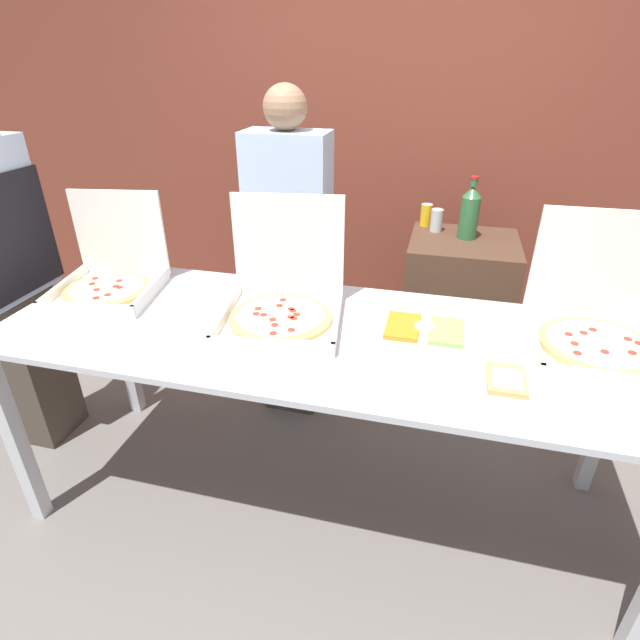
{
  "coord_description": "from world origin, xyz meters",
  "views": [
    {
      "loc": [
        0.41,
        -1.59,
        1.84
      ],
      "look_at": [
        0.0,
        0.0,
        0.95
      ],
      "focal_mm": 28.0,
      "sensor_mm": 36.0,
      "label": 1
    }
  ],
  "objects_px": {
    "pizza_box_far_left": "(598,325)",
    "person_guest_plaid": "(290,260)",
    "soda_can_silver": "(437,220)",
    "person_server_vest": "(4,265)",
    "veggie_tray": "(424,333)",
    "pizza_box_far_right": "(283,300)",
    "soda_can_colored": "(426,215)",
    "soda_bottle": "(470,212)",
    "pizza_box_near_left": "(111,276)",
    "paper_plate_front_right": "(506,381)"
  },
  "relations": [
    {
      "from": "pizza_box_far_left",
      "to": "person_guest_plaid",
      "type": "distance_m",
      "value": 1.42
    },
    {
      "from": "pizza_box_far_left",
      "to": "soda_can_silver",
      "type": "relative_size",
      "value": 3.87
    },
    {
      "from": "person_guest_plaid",
      "to": "person_server_vest",
      "type": "xyz_separation_m",
      "value": [
        -1.19,
        -0.56,
        0.07
      ]
    },
    {
      "from": "pizza_box_far_left",
      "to": "veggie_tray",
      "type": "bearing_deg",
      "value": -171.24
    },
    {
      "from": "pizza_box_far_right",
      "to": "soda_can_colored",
      "type": "distance_m",
      "value": 1.27
    },
    {
      "from": "pizza_box_far_left",
      "to": "soda_bottle",
      "type": "distance_m",
      "value": 1.04
    },
    {
      "from": "soda_bottle",
      "to": "person_server_vest",
      "type": "distance_m",
      "value": 2.28
    },
    {
      "from": "pizza_box_far_right",
      "to": "pizza_box_near_left",
      "type": "xyz_separation_m",
      "value": [
        -0.81,
        0.05,
        -0.01
      ]
    },
    {
      "from": "veggie_tray",
      "to": "soda_can_colored",
      "type": "xyz_separation_m",
      "value": [
        -0.08,
        1.2,
        0.1
      ]
    },
    {
      "from": "soda_can_silver",
      "to": "person_server_vest",
      "type": "xyz_separation_m",
      "value": [
        -1.89,
        -1.05,
        -0.04
      ]
    },
    {
      "from": "pizza_box_near_left",
      "to": "soda_can_silver",
      "type": "relative_size",
      "value": 3.95
    },
    {
      "from": "pizza_box_near_left",
      "to": "person_guest_plaid",
      "type": "bearing_deg",
      "value": 30.33
    },
    {
      "from": "person_guest_plaid",
      "to": "person_server_vest",
      "type": "bearing_deg",
      "value": 25.26
    },
    {
      "from": "veggie_tray",
      "to": "pizza_box_far_right",
      "type": "bearing_deg",
      "value": 177.18
    },
    {
      "from": "pizza_box_near_left",
      "to": "person_guest_plaid",
      "type": "height_order",
      "value": "person_guest_plaid"
    },
    {
      "from": "pizza_box_far_left",
      "to": "person_guest_plaid",
      "type": "relative_size",
      "value": 0.28
    },
    {
      "from": "pizza_box_near_left",
      "to": "veggie_tray",
      "type": "bearing_deg",
      "value": -13.27
    },
    {
      "from": "pizza_box_far_left",
      "to": "person_guest_plaid",
      "type": "xyz_separation_m",
      "value": [
        -1.31,
        0.52,
        -0.08
      ]
    },
    {
      "from": "pizza_box_near_left",
      "to": "veggie_tray",
      "type": "distance_m",
      "value": 1.37
    },
    {
      "from": "pizza_box_far_right",
      "to": "person_server_vest",
      "type": "bearing_deg",
      "value": 169.81
    },
    {
      "from": "pizza_box_far_right",
      "to": "person_guest_plaid",
      "type": "xyz_separation_m",
      "value": [
        -0.16,
        0.6,
        -0.08
      ]
    },
    {
      "from": "pizza_box_far_right",
      "to": "paper_plate_front_right",
      "type": "xyz_separation_m",
      "value": [
        0.83,
        -0.26,
        -0.07
      ]
    },
    {
      "from": "soda_can_silver",
      "to": "person_guest_plaid",
      "type": "distance_m",
      "value": 0.86
    },
    {
      "from": "pizza_box_far_right",
      "to": "paper_plate_front_right",
      "type": "distance_m",
      "value": 0.87
    },
    {
      "from": "pizza_box_far_left",
      "to": "paper_plate_front_right",
      "type": "distance_m",
      "value": 0.47
    },
    {
      "from": "pizza_box_far_left",
      "to": "veggie_tray",
      "type": "distance_m",
      "value": 0.61
    },
    {
      "from": "veggie_tray",
      "to": "soda_bottle",
      "type": "height_order",
      "value": "soda_bottle"
    },
    {
      "from": "pizza_box_far_right",
      "to": "person_server_vest",
      "type": "relative_size",
      "value": 0.31
    },
    {
      "from": "pizza_box_near_left",
      "to": "soda_can_silver",
      "type": "bearing_deg",
      "value": 27.55
    },
    {
      "from": "soda_bottle",
      "to": "soda_can_colored",
      "type": "xyz_separation_m",
      "value": [
        -0.23,
        0.17,
        -0.08
      ]
    },
    {
      "from": "soda_can_silver",
      "to": "soda_can_colored",
      "type": "relative_size",
      "value": 1.0
    },
    {
      "from": "paper_plate_front_right",
      "to": "person_server_vest",
      "type": "distance_m",
      "value": 2.21
    },
    {
      "from": "person_server_vest",
      "to": "pizza_box_far_left",
      "type": "bearing_deg",
      "value": 90.99
    },
    {
      "from": "pizza_box_near_left",
      "to": "person_server_vest",
      "type": "relative_size",
      "value": 0.28
    },
    {
      "from": "soda_can_silver",
      "to": "paper_plate_front_right",
      "type": "bearing_deg",
      "value": -77.75
    },
    {
      "from": "pizza_box_far_right",
      "to": "paper_plate_front_right",
      "type": "relative_size",
      "value": 2.42
    },
    {
      "from": "pizza_box_far_left",
      "to": "person_server_vest",
      "type": "height_order",
      "value": "person_server_vest"
    },
    {
      "from": "paper_plate_front_right",
      "to": "person_guest_plaid",
      "type": "bearing_deg",
      "value": 139.17
    },
    {
      "from": "soda_can_colored",
      "to": "person_server_vest",
      "type": "distance_m",
      "value": 2.16
    },
    {
      "from": "veggie_tray",
      "to": "person_server_vest",
      "type": "xyz_separation_m",
      "value": [
        -1.91,
        0.06,
        0.05
      ]
    },
    {
      "from": "veggie_tray",
      "to": "soda_can_silver",
      "type": "relative_size",
      "value": 2.82
    },
    {
      "from": "veggie_tray",
      "to": "soda_bottle",
      "type": "bearing_deg",
      "value": 81.79
    },
    {
      "from": "soda_bottle",
      "to": "person_guest_plaid",
      "type": "relative_size",
      "value": 0.19
    },
    {
      "from": "soda_can_colored",
      "to": "person_guest_plaid",
      "type": "distance_m",
      "value": 0.87
    },
    {
      "from": "person_server_vest",
      "to": "pizza_box_far_right",
      "type": "bearing_deg",
      "value": 88.47
    },
    {
      "from": "pizza_box_far_right",
      "to": "veggie_tray",
      "type": "relative_size",
      "value": 1.52
    },
    {
      "from": "soda_can_silver",
      "to": "person_server_vest",
      "type": "relative_size",
      "value": 0.07
    },
    {
      "from": "pizza_box_far_left",
      "to": "soda_can_silver",
      "type": "bearing_deg",
      "value": 120.04
    },
    {
      "from": "pizza_box_far_left",
      "to": "pizza_box_far_right",
      "type": "bearing_deg",
      "value": -177.4
    },
    {
      "from": "pizza_box_far_right",
      "to": "pizza_box_far_left",
      "type": "xyz_separation_m",
      "value": [
        1.15,
        0.08,
        -0.0
      ]
    }
  ]
}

